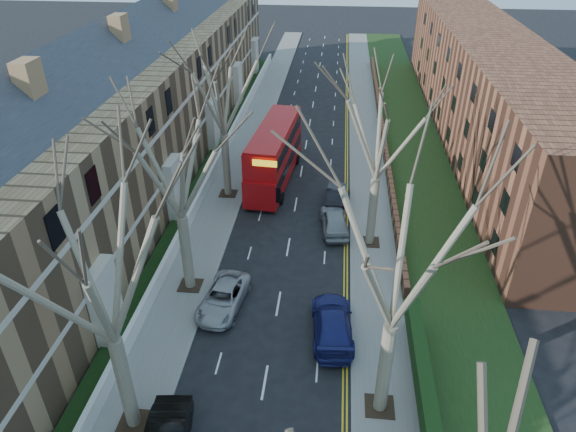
# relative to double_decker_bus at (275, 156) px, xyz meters

# --- Properties ---
(pavement_left) EXTENTS (3.00, 102.00, 0.12)m
(pavement_left) POSITION_rel_double_decker_bus_xyz_m (-3.84, 8.05, -2.33)
(pavement_left) COLOR slate
(pavement_left) RESTS_ON ground
(pavement_right) EXTENTS (3.00, 102.00, 0.12)m
(pavement_right) POSITION_rel_double_decker_bus_xyz_m (8.16, 8.05, -2.33)
(pavement_right) COLOR slate
(pavement_right) RESTS_ON ground
(terrace_left) EXTENTS (9.70, 78.00, 13.60)m
(terrace_left) POSITION_rel_double_decker_bus_xyz_m (-11.49, 0.05, 3.14)
(terrace_left) COLOR olive
(terrace_left) RESTS_ON ground
(flats_right) EXTENTS (13.97, 54.00, 10.00)m
(flats_right) POSITION_rel_double_decker_bus_xyz_m (19.62, 12.05, 2.59)
(flats_right) COLOR brown
(flats_right) RESTS_ON ground
(front_wall_left) EXTENTS (0.30, 78.00, 1.00)m
(front_wall_left) POSITION_rel_double_decker_bus_xyz_m (-5.49, 0.05, -1.77)
(front_wall_left) COLOR white
(front_wall_left) RESTS_ON ground
(grass_verge_right) EXTENTS (6.00, 102.00, 0.06)m
(grass_verge_right) POSITION_rel_double_decker_bus_xyz_m (12.66, 8.05, -2.24)
(grass_verge_right) COLOR #193312
(grass_verge_right) RESTS_ON ground
(tree_left_mid) EXTENTS (10.50, 10.50, 14.71)m
(tree_left_mid) POSITION_rel_double_decker_bus_xyz_m (-3.54, -24.95, 7.17)
(tree_left_mid) COLOR #706450
(tree_left_mid) RESTS_ON ground
(tree_left_far) EXTENTS (10.15, 10.15, 14.22)m
(tree_left_far) POSITION_rel_double_decker_bus_xyz_m (-3.54, -14.95, 6.85)
(tree_left_far) COLOR #706450
(tree_left_far) RESTS_ON ground
(tree_left_dist) EXTENTS (10.50, 10.50, 14.71)m
(tree_left_dist) POSITION_rel_double_decker_bus_xyz_m (-3.54, -2.95, 7.17)
(tree_left_dist) COLOR #706450
(tree_left_dist) RESTS_ON ground
(tree_right_mid) EXTENTS (10.50, 10.50, 14.71)m
(tree_right_mid) POSITION_rel_double_decker_bus_xyz_m (7.86, -22.95, 7.17)
(tree_right_mid) COLOR #706450
(tree_right_mid) RESTS_ON ground
(tree_right_far) EXTENTS (10.15, 10.15, 14.22)m
(tree_right_far) POSITION_rel_double_decker_bus_xyz_m (7.86, -8.95, 6.85)
(tree_right_far) COLOR #706450
(tree_right_far) RESTS_ON ground
(double_decker_bus) EXTENTS (3.67, 11.82, 4.84)m
(double_decker_bus) POSITION_rel_double_decker_bus_xyz_m (0.00, 0.00, 0.00)
(double_decker_bus) COLOR #A90C0E
(double_decker_bus) RESTS_ON ground
(car_left_far) EXTENTS (2.86, 5.14, 1.36)m
(car_left_far) POSITION_rel_double_decker_bus_xyz_m (-1.07, -16.52, -1.71)
(car_left_far) COLOR #A3A2A8
(car_left_far) RESTS_ON ground
(car_right_near) EXTENTS (2.64, 5.63, 1.59)m
(car_right_near) POSITION_rel_double_decker_bus_xyz_m (5.45, -18.18, -1.59)
(car_right_near) COLOR navy
(car_right_near) RESTS_ON ground
(car_right_mid) EXTENTS (2.47, 4.88, 1.59)m
(car_right_mid) POSITION_rel_double_decker_bus_xyz_m (5.30, -7.40, -1.59)
(car_right_mid) COLOR gray
(car_right_mid) RESTS_ON ground
(car_right_far) EXTENTS (1.71, 4.45, 1.45)m
(car_right_far) POSITION_rel_double_decker_bus_xyz_m (5.39, -3.37, -1.66)
(car_right_far) COLOR black
(car_right_far) RESTS_ON ground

